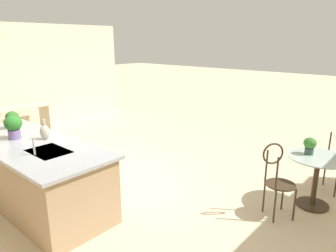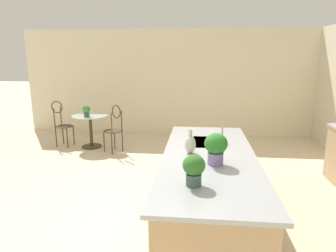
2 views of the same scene
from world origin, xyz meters
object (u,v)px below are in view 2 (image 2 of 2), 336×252
at_px(potted_plant_counter_near, 216,147).
at_px(potted_plant_counter_far, 194,168).
at_px(chair_by_island, 62,121).
at_px(vase_on_counter, 190,144).
at_px(bistro_table, 91,128).
at_px(potted_plant_on_table, 86,110).
at_px(chair_near_window, 114,126).

height_order(potted_plant_counter_near, potted_plant_counter_far, potted_plant_counter_near).
xyz_separation_m(chair_by_island, vase_on_counter, (3.07, 3.02, 0.46)).
bearing_deg(bistro_table, vase_on_counter, 37.65).
xyz_separation_m(bistro_table, potted_plant_on_table, (0.14, -0.02, 0.43)).
height_order(bistro_table, vase_on_counter, vase_on_counter).
height_order(bistro_table, chair_by_island, chair_by_island).
relative_size(potted_plant_counter_near, potted_plant_counter_far, 1.21).
height_order(chair_near_window, potted_plant_counter_far, potted_plant_counter_far).
distance_m(chair_by_island, potted_plant_counter_near, 4.78).
distance_m(bistro_table, chair_near_window, 0.71).
relative_size(chair_near_window, potted_plant_counter_near, 3.09).
distance_m(bistro_table, potted_plant_counter_near, 4.30).
height_order(potted_plant_counter_near, vase_on_counter, potted_plant_counter_near).
bearing_deg(potted_plant_counter_near, chair_by_island, -136.00).
distance_m(potted_plant_on_table, vase_on_counter, 3.71).
relative_size(chair_near_window, potted_plant_counter_far, 3.73).
bearing_deg(potted_plant_on_table, potted_plant_counter_far, 32.51).
relative_size(bistro_table, chair_by_island, 0.77).
bearing_deg(potted_plant_counter_near, potted_plant_on_table, -140.92).
relative_size(potted_plant_counter_far, vase_on_counter, 0.97).
distance_m(chair_near_window, vase_on_counter, 3.23).
height_order(potted_plant_on_table, potted_plant_counter_near, potted_plant_counter_near).
relative_size(potted_plant_on_table, potted_plant_counter_near, 0.72).
relative_size(potted_plant_on_table, potted_plant_counter_far, 0.87).
xyz_separation_m(bistro_table, chair_near_window, (0.30, 0.63, 0.13)).
bearing_deg(potted_plant_counter_far, bistro_table, -148.64).
bearing_deg(vase_on_counter, bistro_table, -142.35).
distance_m(chair_by_island, potted_plant_on_table, 0.77).
xyz_separation_m(chair_near_window, potted_plant_on_table, (-0.16, -0.65, 0.31)).
xyz_separation_m(potted_plant_counter_near, vase_on_counter, (-0.35, -0.27, -0.08)).
distance_m(potted_plant_on_table, potted_plant_counter_far, 4.48).
bearing_deg(potted_plant_on_table, vase_on_counter, 39.20).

